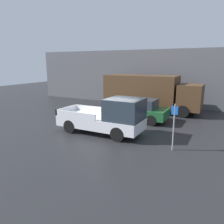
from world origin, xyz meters
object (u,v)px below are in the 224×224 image
object	(u,v)px
pickup_truck	(109,117)
car	(138,109)
parking_sign	(174,125)
delivery_truck	(149,92)
newspaper_box	(186,103)

from	to	relation	value
pickup_truck	car	distance (m)	3.73
pickup_truck	parking_sign	world-z (taller)	parking_sign
delivery_truck	parking_sign	distance (m)	8.78
car	newspaper_box	world-z (taller)	car
pickup_truck	car	xyz separation A→B (m)	(0.44, 3.70, -0.19)
newspaper_box	parking_sign	bearing A→B (deg)	-83.87
car	parking_sign	xyz separation A→B (m)	(3.44, -4.43, 0.46)
pickup_truck	delivery_truck	size ratio (longest dim) A/B	0.63
car	pickup_truck	bearing A→B (deg)	-96.84
pickup_truck	parking_sign	distance (m)	3.96
car	parking_sign	world-z (taller)	parking_sign
car	newspaper_box	distance (m)	6.29
car	newspaper_box	size ratio (longest dim) A/B	3.97
car	parking_sign	size ratio (longest dim) A/B	1.87
pickup_truck	delivery_truck	distance (m)	7.19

